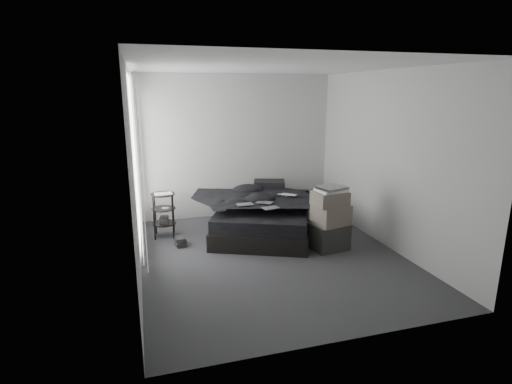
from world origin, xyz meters
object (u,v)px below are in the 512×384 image
object	(u,v)px
bed	(264,225)
laptop	(286,191)
box_lower	(329,236)
side_stand	(164,215)

from	to	relation	value
bed	laptop	bearing A→B (deg)	7.50
laptop	box_lower	size ratio (longest dim) A/B	0.60
laptop	box_lower	world-z (taller)	laptop
bed	laptop	xyz separation A→B (m)	(0.35, -0.10, 0.58)
laptop	side_stand	xyz separation A→B (m)	(-1.94, 0.40, -0.36)
bed	box_lower	distance (m)	1.18
side_stand	box_lower	world-z (taller)	side_stand
laptop	side_stand	world-z (taller)	laptop
laptop	box_lower	bearing A→B (deg)	-24.04
bed	side_stand	xyz separation A→B (m)	(-1.60, 0.30, 0.22)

